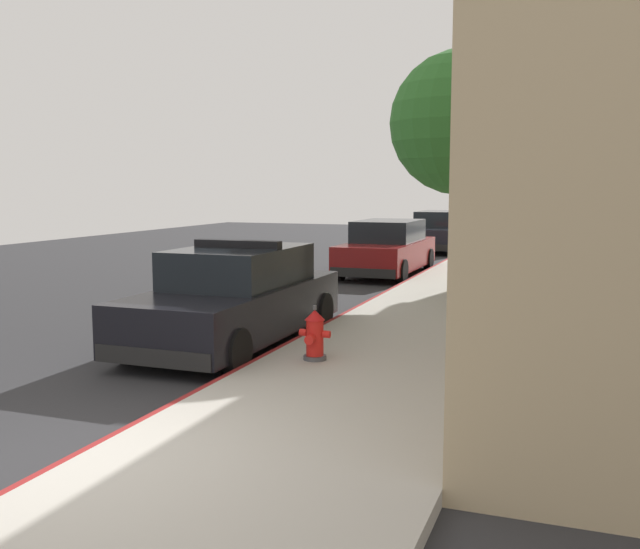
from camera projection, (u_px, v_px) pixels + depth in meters
name	position (u px, v px, depth m)	size (l,w,h in m)	color
ground_plane	(205.00, 296.00, 17.32)	(30.18, 60.00, 0.20)	#2B2B2D
sidewalk_pavement	(453.00, 303.00, 15.23)	(3.20, 60.00, 0.15)	#ADA89E
curb_painted_edge	(379.00, 298.00, 15.79)	(0.08, 60.00, 0.15)	maroon
police_cruiser	(237.00, 298.00, 11.54)	(1.94, 4.84, 1.68)	black
parked_car_silver_ahead	(387.00, 249.00, 20.62)	(1.94, 4.84, 1.56)	maroon
parked_car_dark_far	(440.00, 232.00, 28.17)	(1.94, 4.84, 1.56)	black
fire_hydrant	(315.00, 335.00, 9.87)	(0.44, 0.40, 0.76)	#4C4C51
street_tree	(462.00, 123.00, 15.59)	(3.15, 3.15, 5.33)	brown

